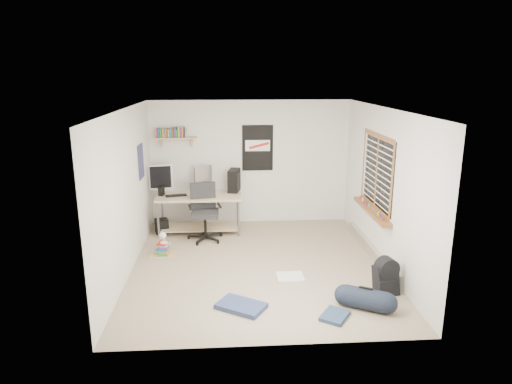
{
  "coord_description": "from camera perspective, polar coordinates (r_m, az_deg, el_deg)",
  "views": [
    {
      "loc": [
        -0.47,
        -6.82,
        3.03
      ],
      "look_at": [
        0.0,
        0.48,
        1.1
      ],
      "focal_mm": 32.0,
      "sensor_mm": 36.0,
      "label": 1
    }
  ],
  "objects": [
    {
      "name": "backpack",
      "position": [
        6.76,
        15.91,
        -10.54
      ],
      "size": [
        0.37,
        0.32,
        0.43
      ],
      "primitive_type": "cube",
      "rotation": [
        0.0,
        0.0,
        0.22
      ],
      "color": "black",
      "rests_on": "floor"
    },
    {
      "name": "poster_left_wall",
      "position": [
        8.3,
        -14.19,
        3.72
      ],
      "size": [
        0.02,
        0.42,
        0.6
      ],
      "primitive_type": "cube",
      "color": "navy",
      "rests_on": "left_wall"
    },
    {
      "name": "desk",
      "position": [
        8.9,
        -7.08,
        -2.74
      ],
      "size": [
        1.74,
        1.06,
        0.74
      ],
      "primitive_type": "cube",
      "rotation": [
        0.0,
        0.0,
        0.23
      ],
      "color": "#C2BA86",
      "rests_on": "floor"
    },
    {
      "name": "speaker_left",
      "position": [
        8.87,
        -11.75,
        0.13
      ],
      "size": [
        0.12,
        0.12,
        0.19
      ],
      "primitive_type": "cube",
      "rotation": [
        0.0,
        0.0,
        -0.42
      ],
      "color": "black",
      "rests_on": "desk"
    },
    {
      "name": "wall_shelf",
      "position": [
        9.1,
        -9.93,
        6.67
      ],
      "size": [
        0.8,
        0.22,
        0.24
      ],
      "primitive_type": "cube",
      "color": "tan",
      "rests_on": "back_wall"
    },
    {
      "name": "floor",
      "position": [
        7.48,
        0.22,
        -9.15
      ],
      "size": [
        4.0,
        4.5,
        0.01
      ],
      "primitive_type": "cube",
      "color": "gray",
      "rests_on": "ground"
    },
    {
      "name": "monitor_left",
      "position": [
        8.89,
        -11.75,
        1.14
      ],
      "size": [
        0.45,
        0.18,
        0.48
      ],
      "primitive_type": "cube",
      "rotation": [
        0.0,
        0.0,
        0.17
      ],
      "color": "#9B9BA0",
      "rests_on": "desk"
    },
    {
      "name": "pc_tower",
      "position": [
        9.02,
        -2.75,
        1.47
      ],
      "size": [
        0.27,
        0.44,
        0.43
      ],
      "primitive_type": "cube",
      "rotation": [
        0.0,
        0.0,
        -0.19
      ],
      "color": "black",
      "rests_on": "desk"
    },
    {
      "name": "baseboard_heater",
      "position": [
        8.07,
        14.15,
        -7.03
      ],
      "size": [
        0.08,
        2.5,
        0.18
      ],
      "primitive_type": "cube",
      "color": "#B7B2A8",
      "rests_on": "floor"
    },
    {
      "name": "duffel_bag",
      "position": [
        6.31,
        13.52,
        -12.88
      ],
      "size": [
        0.39,
        0.39,
        0.56
      ],
      "primitive_type": "cylinder",
      "rotation": [
        0.0,
        0.0,
        -0.5
      ],
      "color": "black",
      "rests_on": "floor"
    },
    {
      "name": "right_wall",
      "position": [
        7.47,
        15.76,
        0.44
      ],
      "size": [
        0.01,
        4.5,
        2.5
      ],
      "primitive_type": "cube",
      "color": "silver",
      "rests_on": "ground"
    },
    {
      "name": "poster_back_wall",
      "position": [
        9.19,
        0.2,
        5.52
      ],
      "size": [
        0.62,
        0.03,
        0.92
      ],
      "primitive_type": "cube",
      "color": "black",
      "rests_on": "back_wall"
    },
    {
      "name": "ceiling",
      "position": [
        6.86,
        0.24,
        10.41
      ],
      "size": [
        4.0,
        4.5,
        0.01
      ],
      "primitive_type": "cube",
      "color": "white",
      "rests_on": "ground"
    },
    {
      "name": "tshirt",
      "position": [
        7.04,
        4.29,
        -10.54
      ],
      "size": [
        0.41,
        0.34,
        0.04
      ],
      "primitive_type": "cube",
      "rotation": [
        0.0,
        0.0,
        0.01
      ],
      "color": "silver",
      "rests_on": "floor"
    },
    {
      "name": "subwoofer",
      "position": [
        9.03,
        -11.69,
        -4.18
      ],
      "size": [
        0.3,
        0.3,
        0.27
      ],
      "primitive_type": "cube",
      "rotation": [
        0.0,
        0.0,
        0.28
      ],
      "color": "black",
      "rests_on": "floor"
    },
    {
      "name": "jeans_a",
      "position": [
        6.21,
        -1.88,
        -14.07
      ],
      "size": [
        0.73,
        0.66,
        0.07
      ],
      "primitive_type": "cube",
      "rotation": [
        0.0,
        0.0,
        -0.56
      ],
      "color": "navy",
      "rests_on": "floor"
    },
    {
      "name": "back_wall",
      "position": [
        9.26,
        -0.74,
        3.7
      ],
      "size": [
        4.0,
        0.01,
        2.5
      ],
      "primitive_type": "cube",
      "color": "silver",
      "rests_on": "ground"
    },
    {
      "name": "left_wall",
      "position": [
        7.21,
        -15.88,
        -0.07
      ],
      "size": [
        0.01,
        4.5,
        2.5
      ],
      "primitive_type": "cube",
      "color": "silver",
      "rests_on": "ground"
    },
    {
      "name": "speaker_right",
      "position": [
        8.99,
        -5.91,
        0.58
      ],
      "size": [
        0.1,
        0.1,
        0.19
      ],
      "primitive_type": "cube",
      "rotation": [
        0.0,
        0.0,
        0.07
      ],
      "color": "black",
      "rests_on": "desk"
    },
    {
      "name": "book_stack",
      "position": [
        7.98,
        -11.51,
        -6.68
      ],
      "size": [
        0.47,
        0.41,
        0.28
      ],
      "primitive_type": "cube",
      "rotation": [
        0.0,
        0.0,
        0.21
      ],
      "color": "brown",
      "rests_on": "floor"
    },
    {
      "name": "window",
      "position": [
        7.68,
        14.75,
        2.44
      ],
      "size": [
        0.1,
        1.5,
        1.26
      ],
      "primitive_type": "cube",
      "color": "brown",
      "rests_on": "right_wall"
    },
    {
      "name": "monitor_right",
      "position": [
        9.03,
        -6.64,
        1.32
      ],
      "size": [
        0.37,
        0.27,
        0.41
      ],
      "primitive_type": "cube",
      "rotation": [
        0.0,
        0.0,
        0.52
      ],
      "color": "#A9A9AE",
      "rests_on": "desk"
    },
    {
      "name": "keyboard",
      "position": [
        8.82,
        -9.94,
        -0.42
      ],
      "size": [
        0.42,
        0.22,
        0.02
      ],
      "primitive_type": "cube",
      "rotation": [
        0.0,
        0.0,
        0.22
      ],
      "color": "black",
      "rests_on": "desk"
    },
    {
      "name": "jeans_b",
      "position": [
        6.09,
        9.82,
        -15.0
      ],
      "size": [
        0.46,
        0.48,
        0.05
      ],
      "primitive_type": "cube",
      "rotation": [
        0.0,
        0.0,
        0.97
      ],
      "color": "navy",
      "rests_on": "floor"
    },
    {
      "name": "desk_lamp",
      "position": [
        7.88,
        -11.47,
        -5.18
      ],
      "size": [
        0.2,
        0.25,
        0.22
      ],
      "primitive_type": "cube",
      "rotation": [
        0.0,
        0.0,
        -0.4
      ],
      "color": "white",
      "rests_on": "book_stack"
    },
    {
      "name": "office_chair",
      "position": [
        8.45,
        -6.39,
        -2.8
      ],
      "size": [
        0.8,
        0.8,
        1.05
      ],
      "primitive_type": "cube",
      "rotation": [
        0.0,
        0.0,
        0.18
      ],
      "color": "#232325",
      "rests_on": "floor"
    }
  ]
}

